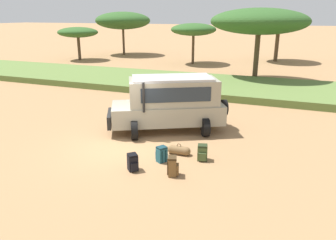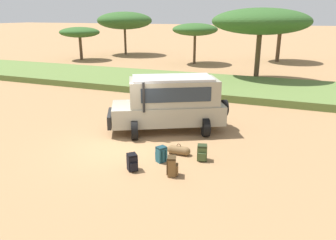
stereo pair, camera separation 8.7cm
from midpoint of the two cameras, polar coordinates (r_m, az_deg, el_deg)
ground_plane at (r=13.22m, az=-7.78°, el=-4.57°), size 320.00×320.00×0.00m
grass_bank at (r=23.68m, az=6.20°, el=6.13°), size 120.00×7.00×0.44m
safari_vehicle at (r=14.54m, az=0.18°, el=3.08°), size 5.32×4.01×2.44m
backpack_beside_front_wheel at (r=11.87m, az=5.80°, el=-5.69°), size 0.42×0.46×0.58m
backpack_cluster_center at (r=11.71m, az=-1.35°, el=-5.98°), size 0.46×0.44×0.57m
backpack_near_rear_wheel at (r=10.73m, az=0.61°, el=-8.08°), size 0.43×0.44×0.65m
backpack_outermost at (r=11.14m, az=-6.38°, el=-7.36°), size 0.47×0.47×0.58m
duffel_bag_low_black_case at (r=12.33m, az=1.72°, el=-5.27°), size 0.90×0.34×0.43m
acacia_tree_far_left at (r=39.47m, az=-15.50°, el=14.48°), size 4.61×4.23×3.67m
acacia_tree_left_mid at (r=43.70m, az=-7.95°, el=16.77°), size 7.09×6.36×5.35m
acacia_tree_centre_back at (r=35.21m, az=4.39°, el=15.43°), size 4.67×4.97×4.16m
acacia_tree_right_mid at (r=26.45m, az=15.51°, el=16.20°), size 7.31×6.45×5.50m
acacia_tree_far_right at (r=38.73m, az=18.69°, el=15.60°), size 5.63×5.78×5.03m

